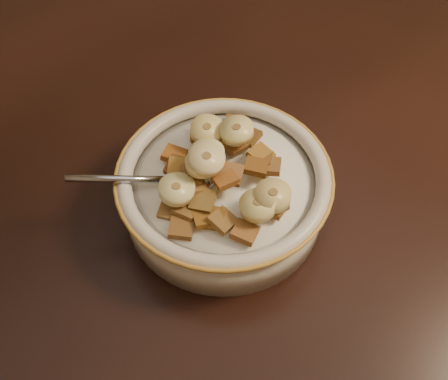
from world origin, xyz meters
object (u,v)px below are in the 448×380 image
table (318,63)px  chair (170,48)px  cereal_bowl (224,195)px

table → chair: bearing=88.4°
chair → cereal_bowl: chair is taller
chair → cereal_bowl: bearing=-84.4°
table → cereal_bowl: bearing=-148.1°
chair → cereal_bowl: size_ratio=4.47×
cereal_bowl → chair: bearing=71.5°
table → chair: size_ratio=1.65×
table → chair: 0.59m
table → cereal_bowl: size_ratio=7.36×
table → cereal_bowl: 0.28m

